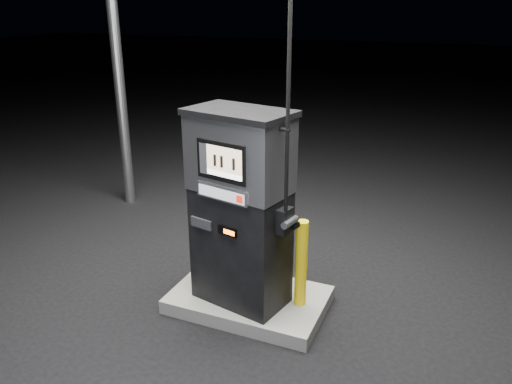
% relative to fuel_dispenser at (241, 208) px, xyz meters
% --- Properties ---
extents(ground, '(80.00, 80.00, 0.00)m').
position_rel_fuel_dispenser_xyz_m(ground, '(0.04, 0.10, -1.17)').
color(ground, black).
rests_on(ground, ground).
extents(pump_island, '(1.60, 1.00, 0.15)m').
position_rel_fuel_dispenser_xyz_m(pump_island, '(0.04, 0.10, -1.09)').
color(pump_island, slate).
rests_on(pump_island, ground).
extents(fuel_dispenser, '(1.14, 0.78, 4.10)m').
position_rel_fuel_dispenser_xyz_m(fuel_dispenser, '(0.00, 0.00, 0.00)').
color(fuel_dispenser, black).
rests_on(fuel_dispenser, pump_island).
extents(bollard_left, '(0.14, 0.14, 0.99)m').
position_rel_fuel_dispenser_xyz_m(bollard_left, '(-0.57, 0.23, -0.52)').
color(bollard_left, yellow).
rests_on(bollard_left, pump_island).
extents(bollard_right, '(0.14, 0.14, 0.92)m').
position_rel_fuel_dispenser_xyz_m(bollard_right, '(0.59, 0.15, -0.56)').
color(bollard_right, yellow).
rests_on(bollard_right, pump_island).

